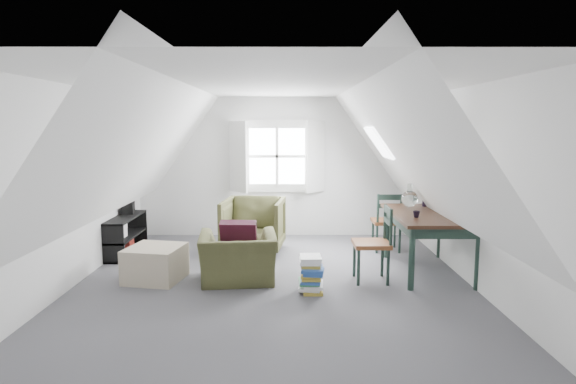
{
  "coord_description": "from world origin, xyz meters",
  "views": [
    {
      "loc": [
        0.17,
        -5.91,
        2.01
      ],
      "look_at": [
        0.19,
        0.6,
        1.1
      ],
      "focal_mm": 30.0,
      "sensor_mm": 36.0,
      "label": 1
    }
  ],
  "objects_px": {
    "dining_table": "(428,221)",
    "dining_chair_near": "(374,242)",
    "armchair_far": "(254,252)",
    "media_shelf": "(123,238)",
    "armchair_near": "(238,281)",
    "magazine_stack": "(311,274)",
    "ottoman": "(155,263)",
    "dining_chair_far": "(387,221)"
  },
  "relations": [
    {
      "from": "dining_table",
      "to": "dining_chair_near",
      "type": "xyz_separation_m",
      "value": [
        -0.8,
        -0.38,
        -0.2
      ]
    },
    {
      "from": "armchair_far",
      "to": "media_shelf",
      "type": "height_order",
      "value": "media_shelf"
    },
    {
      "from": "armchair_near",
      "to": "dining_chair_near",
      "type": "height_order",
      "value": "dining_chair_near"
    },
    {
      "from": "armchair_near",
      "to": "media_shelf",
      "type": "relative_size",
      "value": 0.83
    },
    {
      "from": "armchair_near",
      "to": "magazine_stack",
      "type": "bearing_deg",
      "value": 150.73
    },
    {
      "from": "ottoman",
      "to": "dining_table",
      "type": "relative_size",
      "value": 0.41
    },
    {
      "from": "media_shelf",
      "to": "magazine_stack",
      "type": "distance_m",
      "value": 3.32
    },
    {
      "from": "dining_chair_far",
      "to": "dining_chair_near",
      "type": "height_order",
      "value": "dining_chair_near"
    },
    {
      "from": "armchair_far",
      "to": "dining_table",
      "type": "height_order",
      "value": "dining_table"
    },
    {
      "from": "dining_chair_near",
      "to": "media_shelf",
      "type": "height_order",
      "value": "dining_chair_near"
    },
    {
      "from": "armchair_near",
      "to": "magazine_stack",
      "type": "distance_m",
      "value": 1.03
    },
    {
      "from": "dining_chair_near",
      "to": "magazine_stack",
      "type": "xyz_separation_m",
      "value": [
        -0.83,
        -0.42,
        -0.29
      ]
    },
    {
      "from": "ottoman",
      "to": "armchair_near",
      "type": "bearing_deg",
      "value": -2.98
    },
    {
      "from": "armchair_far",
      "to": "dining_chair_near",
      "type": "relative_size",
      "value": 0.97
    },
    {
      "from": "armchair_far",
      "to": "dining_chair_near",
      "type": "height_order",
      "value": "dining_chair_near"
    },
    {
      "from": "dining_table",
      "to": "magazine_stack",
      "type": "distance_m",
      "value": 1.88
    },
    {
      "from": "armchair_near",
      "to": "media_shelf",
      "type": "height_order",
      "value": "media_shelf"
    },
    {
      "from": "ottoman",
      "to": "dining_chair_near",
      "type": "height_order",
      "value": "dining_chair_near"
    },
    {
      "from": "armchair_near",
      "to": "dining_chair_near",
      "type": "xyz_separation_m",
      "value": [
        1.76,
        0.02,
        0.51
      ]
    },
    {
      "from": "dining_chair_far",
      "to": "dining_chair_near",
      "type": "relative_size",
      "value": 0.97
    },
    {
      "from": "ottoman",
      "to": "dining_chair_far",
      "type": "distance_m",
      "value": 3.62
    },
    {
      "from": "dining_table",
      "to": "media_shelf",
      "type": "bearing_deg",
      "value": 168.55
    },
    {
      "from": "dining_chair_near",
      "to": "armchair_far",
      "type": "bearing_deg",
      "value": -127.39
    },
    {
      "from": "dining_chair_near",
      "to": "ottoman",
      "type": "bearing_deg",
      "value": -86.97
    },
    {
      "from": "armchair_near",
      "to": "media_shelf",
      "type": "bearing_deg",
      "value": -39.93
    },
    {
      "from": "armchair_far",
      "to": "ottoman",
      "type": "relative_size",
      "value": 1.43
    },
    {
      "from": "dining_chair_near",
      "to": "media_shelf",
      "type": "bearing_deg",
      "value": -105.55
    },
    {
      "from": "ottoman",
      "to": "media_shelf",
      "type": "relative_size",
      "value": 0.57
    },
    {
      "from": "armchair_far",
      "to": "dining_chair_far",
      "type": "relative_size",
      "value": 1.01
    },
    {
      "from": "dining_table",
      "to": "magazine_stack",
      "type": "xyz_separation_m",
      "value": [
        -1.63,
        -0.8,
        -0.49
      ]
    },
    {
      "from": "dining_chair_far",
      "to": "magazine_stack",
      "type": "xyz_separation_m",
      "value": [
        -1.3,
        -1.91,
        -0.27
      ]
    },
    {
      "from": "dining_table",
      "to": "media_shelf",
      "type": "distance_m",
      "value": 4.59
    },
    {
      "from": "ottoman",
      "to": "dining_chair_far",
      "type": "xyz_separation_m",
      "value": [
        3.31,
        1.45,
        0.27
      ]
    },
    {
      "from": "dining_chair_far",
      "to": "media_shelf",
      "type": "bearing_deg",
      "value": 20.27
    },
    {
      "from": "armchair_near",
      "to": "armchair_far",
      "type": "xyz_separation_m",
      "value": [
        0.1,
        1.47,
        0.0
      ]
    },
    {
      "from": "ottoman",
      "to": "magazine_stack",
      "type": "xyz_separation_m",
      "value": [
        2.01,
        -0.46,
        -0.0
      ]
    },
    {
      "from": "armchair_near",
      "to": "armchair_far",
      "type": "distance_m",
      "value": 1.47
    },
    {
      "from": "dining_table",
      "to": "dining_chair_near",
      "type": "bearing_deg",
      "value": -154.7
    },
    {
      "from": "media_shelf",
      "to": "dining_table",
      "type": "bearing_deg",
      "value": -10.05
    },
    {
      "from": "media_shelf",
      "to": "armchair_near",
      "type": "bearing_deg",
      "value": -32.76
    },
    {
      "from": "armchair_far",
      "to": "magazine_stack",
      "type": "xyz_separation_m",
      "value": [
        0.83,
        -1.87,
        0.22
      ]
    },
    {
      "from": "ottoman",
      "to": "armchair_far",
      "type": "bearing_deg",
      "value": 50.16
    }
  ]
}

